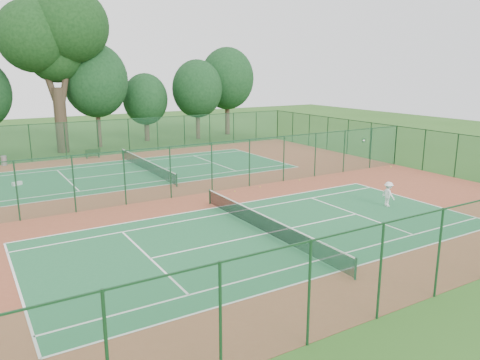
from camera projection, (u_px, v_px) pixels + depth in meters
name	position (u px, v px, depth m)	size (l,w,h in m)	color
ground	(192.00, 195.00, 31.92)	(120.00, 120.00, 0.00)	#27531A
red_pad	(192.00, 195.00, 31.91)	(40.00, 36.00, 0.01)	brown
court_near	(267.00, 233.00, 24.42)	(23.77, 10.97, 0.01)	#1E6037
court_far	(146.00, 171.00, 39.40)	(23.77, 10.97, 0.01)	#1E6037
fence_north	(114.00, 137.00, 46.48)	(40.00, 0.09, 3.50)	#18482C
fence_south	(411.00, 262.00, 16.53)	(40.00, 0.09, 3.50)	#1B5131
fence_east	(395.00, 145.00, 41.57)	(0.09, 36.00, 3.50)	#1A4F2D
fence_divider	(192.00, 170.00, 31.51)	(40.00, 0.09, 3.50)	#1B5234
tennis_net_near	(267.00, 224.00, 24.30)	(0.10, 12.90, 0.97)	#163C25
tennis_net_far	(146.00, 164.00, 39.28)	(0.10, 12.90, 0.97)	#12331C
player_near	(388.00, 194.00, 29.09)	(1.00, 0.58, 1.55)	silver
trash_bin	(4.00, 161.00, 41.41)	(0.48, 0.48, 0.86)	gray
bench	(93.00, 153.00, 44.82)	(1.43, 0.46, 0.87)	black
kit_bag	(17.00, 184.00, 34.44)	(0.70, 0.26, 0.26)	silver
stray_ball_a	(260.00, 187.00, 33.89)	(0.08, 0.08, 0.08)	gold
stray_ball_b	(300.00, 180.00, 35.97)	(0.07, 0.07, 0.07)	#C7E034
stray_ball_c	(235.00, 191.00, 32.69)	(0.08, 0.08, 0.08)	gold
big_tree	(54.00, 36.00, 45.73)	(10.57, 7.74, 16.24)	#33271B
evergreen_row	(103.00, 145.00, 52.35)	(39.00, 5.00, 12.00)	black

